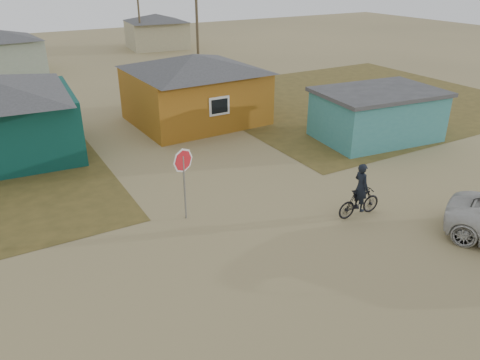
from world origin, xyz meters
The scene contains 10 objects.
ground centered at (0.00, 0.00, 0.00)m, with size 120.00×120.00×0.00m, color #988657.
grass_ne centered at (14.00, 13.00, 0.01)m, with size 20.00×18.00×0.00m, color brown.
house_yellow centered at (2.50, 14.00, 2.00)m, with size 7.72×6.76×3.90m.
shed_turquoise centered at (9.50, 6.50, 1.31)m, with size 6.71×4.93×2.60m.
house_pale_west centered at (-6.00, 34.00, 1.86)m, with size 7.04×6.15×3.60m.
house_beige_east centered at (10.00, 40.00, 1.86)m, with size 6.95×6.05×3.60m.
utility_pole_near centered at (6.50, 22.00, 4.14)m, with size 1.40×0.20×8.00m.
utility_pole_far centered at (7.50, 38.00, 4.14)m, with size 1.40×0.20×8.00m.
stop_sign centered at (-2.80, 3.54, 1.99)m, with size 0.89×0.09×2.74m.
cyclist centered at (2.81, 0.53, 0.76)m, with size 1.86×0.68×2.08m.
Camera 1 is at (-8.57, -10.46, 8.52)m, focal length 35.00 mm.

